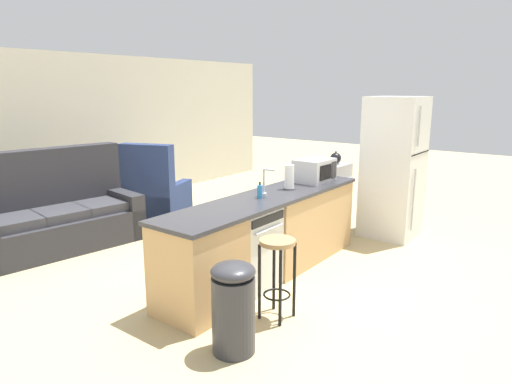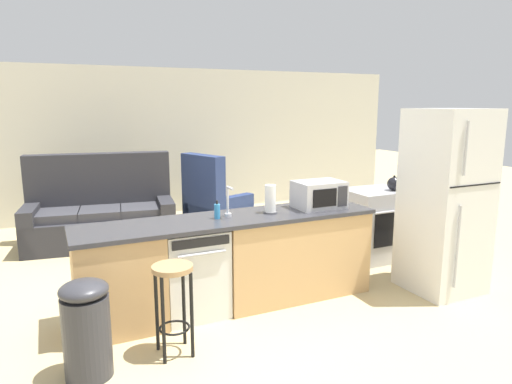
# 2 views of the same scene
# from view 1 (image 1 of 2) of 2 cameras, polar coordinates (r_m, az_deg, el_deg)

# --- Properties ---
(ground_plane) EXTENTS (24.00, 24.00, 0.00)m
(ground_plane) POSITION_cam_1_polar(r_m,az_deg,el_deg) (5.08, 0.41, -10.72)
(ground_plane) COLOR tan
(wall_back) EXTENTS (10.00, 0.06, 2.60)m
(wall_back) POSITION_cam_1_polar(r_m,az_deg,el_deg) (8.10, -22.89, 6.67)
(wall_back) COLOR beige
(wall_back) RESTS_ON ground_plane
(kitchen_counter) EXTENTS (2.94, 0.66, 0.90)m
(kitchen_counter) POSITION_cam_1_polar(r_m,az_deg,el_deg) (5.11, 2.03, -5.54)
(kitchen_counter) COLOR tan
(kitchen_counter) RESTS_ON ground_plane
(dishwasher) EXTENTS (0.58, 0.61, 0.84)m
(dishwasher) POSITION_cam_1_polar(r_m,az_deg,el_deg) (4.74, -1.40, -7.01)
(dishwasher) COLOR silver
(dishwasher) RESTS_ON ground_plane
(stove_range) EXTENTS (0.76, 0.68, 0.90)m
(stove_range) POSITION_cam_1_polar(r_m,az_deg,el_deg) (7.11, 8.25, -0.12)
(stove_range) COLOR #B7B7BC
(stove_range) RESTS_ON ground_plane
(refrigerator) EXTENTS (0.72, 0.73, 1.92)m
(refrigerator) POSITION_cam_1_polar(r_m,az_deg,el_deg) (6.57, 16.79, 2.93)
(refrigerator) COLOR silver
(refrigerator) RESTS_ON ground_plane
(microwave) EXTENTS (0.50, 0.37, 0.28)m
(microwave) POSITION_cam_1_polar(r_m,az_deg,el_deg) (5.69, 7.32, 2.72)
(microwave) COLOR #B7B7BC
(microwave) RESTS_ON kitchen_counter
(sink_faucet) EXTENTS (0.07, 0.18, 0.30)m
(sink_faucet) POSITION_cam_1_polar(r_m,az_deg,el_deg) (4.88, 1.12, 1.03)
(sink_faucet) COLOR silver
(sink_faucet) RESTS_ON kitchen_counter
(paper_towel_roll) EXTENTS (0.14, 0.14, 0.28)m
(paper_towel_roll) POSITION_cam_1_polar(r_m,az_deg,el_deg) (5.22, 4.14, 1.85)
(paper_towel_roll) COLOR #4C4C51
(paper_towel_roll) RESTS_ON kitchen_counter
(soap_bottle) EXTENTS (0.06, 0.06, 0.18)m
(soap_bottle) POSITION_cam_1_polar(r_m,az_deg,el_deg) (4.78, 0.46, 0.07)
(soap_bottle) COLOR #338CCC
(soap_bottle) RESTS_ON kitchen_counter
(kettle) EXTENTS (0.21, 0.17, 0.19)m
(kettle) POSITION_cam_1_polar(r_m,az_deg,el_deg) (7.10, 9.93, 4.19)
(kettle) COLOR black
(kettle) RESTS_ON stove_range
(bar_stool) EXTENTS (0.32, 0.32, 0.74)m
(bar_stool) POSITION_cam_1_polar(r_m,az_deg,el_deg) (4.08, 2.66, -8.69)
(bar_stool) COLOR tan
(bar_stool) RESTS_ON ground_plane
(trash_bin) EXTENTS (0.35, 0.35, 0.74)m
(trash_bin) POSITION_cam_1_polar(r_m,az_deg,el_deg) (3.64, -2.84, -14.13)
(trash_bin) COLOR #333338
(trash_bin) RESTS_ON ground_plane
(couch) EXTENTS (2.11, 1.17, 1.27)m
(couch) POSITION_cam_1_polar(r_m,az_deg,el_deg) (6.48, -23.80, -2.90)
(couch) COLOR #2D2D33
(couch) RESTS_ON ground_plane
(armchair) EXTENTS (1.05, 1.08, 1.20)m
(armchair) POSITION_cam_1_polar(r_m,az_deg,el_deg) (7.49, -12.53, -0.43)
(armchair) COLOR navy
(armchair) RESTS_ON ground_plane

